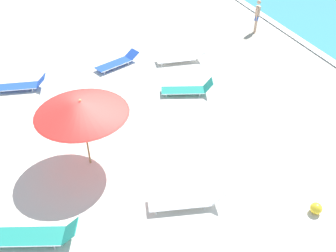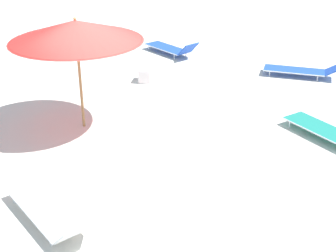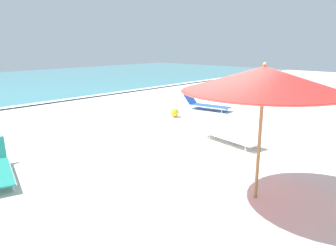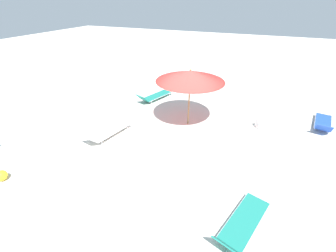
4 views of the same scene
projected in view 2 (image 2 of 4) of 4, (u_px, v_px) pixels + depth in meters
The scene contains 7 objects.
ground_plane at pixel (120, 140), 10.08m from camera, with size 60.00×60.00×0.16m.
beach_umbrella at pixel (76, 31), 9.59m from camera, with size 2.80×2.80×2.46m.
sun_lounger_under_umbrella at pixel (171, 48), 15.32m from camera, with size 0.96×2.16×0.58m.
sun_lounger_mid_beach_solo at pixel (331, 131), 9.81m from camera, with size 1.20×2.18×0.63m.
sun_lounger_mid_beach_pair_a at pixel (303, 70), 13.39m from camera, with size 1.40×2.25×0.47m.
sun_lounger_mid_beach_pair_b at pixel (51, 213), 7.26m from camera, with size 1.04×2.25×0.57m.
cooler_box at pixel (146, 75), 13.07m from camera, with size 0.61×0.55×0.37m.
Camera 2 is at (6.23, 6.51, 4.59)m, focal length 50.00 mm.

